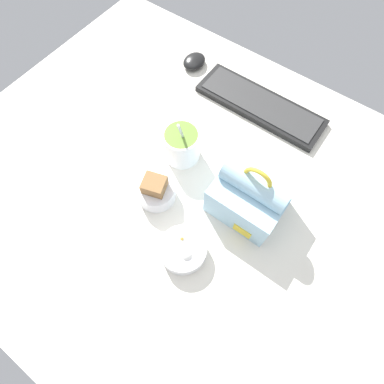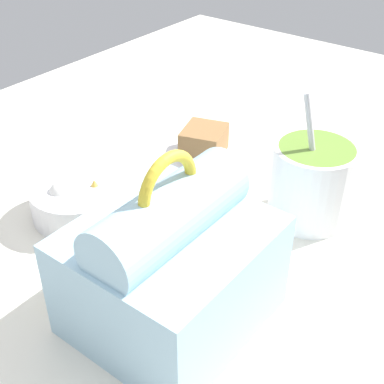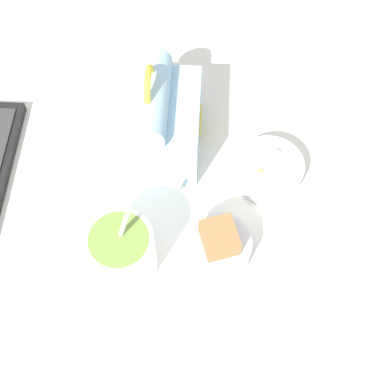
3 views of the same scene
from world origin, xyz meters
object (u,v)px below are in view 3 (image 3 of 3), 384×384
soup_cup (122,251)px  bento_bowl_sandwich (218,247)px  bento_bowl_snacks (268,170)px  lunch_bag (153,120)px

soup_cup → bento_bowl_sandwich: soup_cup is taller
soup_cup → bento_bowl_sandwich: bearing=-80.9°
soup_cup → bento_bowl_snacks: bearing=-52.7°
lunch_bag → soup_cup: 23.31cm
bento_bowl_sandwich → bento_bowl_snacks: size_ratio=0.88×
soup_cup → bento_bowl_snacks: size_ratio=1.40×
soup_cup → bento_bowl_sandwich: 14.66cm
soup_cup → bento_bowl_snacks: (17.02, -22.37, -2.83)cm
lunch_bag → bento_bowl_snacks: 21.07cm
lunch_bag → bento_bowl_snacks: (-6.08, -19.69, -4.39)cm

